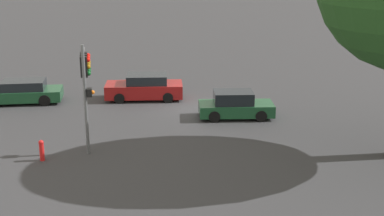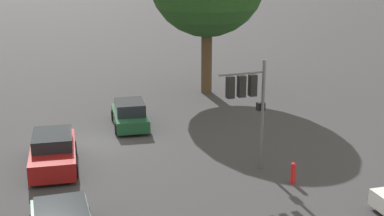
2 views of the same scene
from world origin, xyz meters
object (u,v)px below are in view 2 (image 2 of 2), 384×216
object	(u,v)px
crossing_car_1	(53,152)
fire_hydrant	(293,172)
traffic_signal	(247,93)
crossing_car_0	(130,115)

from	to	relation	value
crossing_car_1	fire_hydrant	bearing A→B (deg)	67.22
traffic_signal	crossing_car_0	xyz separation A→B (m)	(-7.39, -3.82, -2.80)
crossing_car_0	crossing_car_1	world-z (taller)	crossing_car_1
fire_hydrant	crossing_car_1	bearing A→B (deg)	-115.76
crossing_car_0	fire_hydrant	world-z (taller)	crossing_car_0
crossing_car_0	fire_hydrant	size ratio (longest dim) A/B	4.39
traffic_signal	crossing_car_1	bearing A→B (deg)	67.29
traffic_signal	crossing_car_0	distance (m)	8.77
crossing_car_0	crossing_car_1	xyz separation A→B (m)	(4.74, -4.18, 0.05)
fire_hydrant	traffic_signal	bearing A→B (deg)	-143.67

